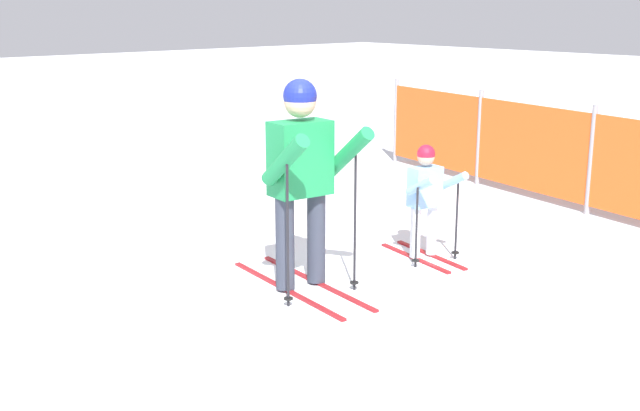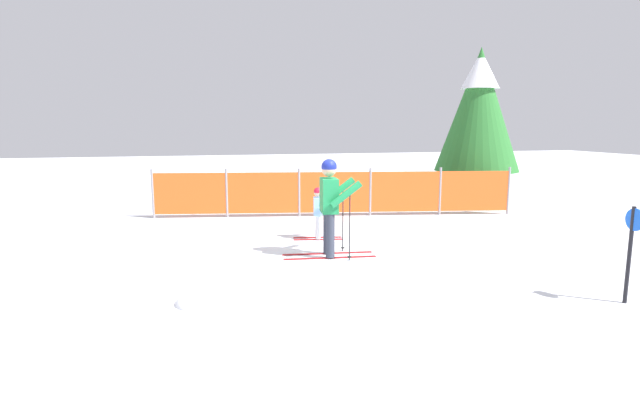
% 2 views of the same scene
% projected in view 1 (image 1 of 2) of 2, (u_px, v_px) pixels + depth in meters
% --- Properties ---
extents(ground_plane, '(60.00, 60.00, 0.00)m').
position_uv_depth(ground_plane, '(298.00, 301.00, 6.16)').
color(ground_plane, white).
extents(skier_adult, '(1.60, 0.75, 1.67)m').
position_uv_depth(skier_adult, '(302.00, 166.00, 6.19)').
color(skier_adult, maroon).
rests_on(skier_adult, ground_plane).
extents(skier_child, '(0.99, 0.51, 1.03)m').
position_uv_depth(skier_child, '(426.00, 193.00, 7.04)').
color(skier_child, maroon).
rests_on(skier_child, ground_plane).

